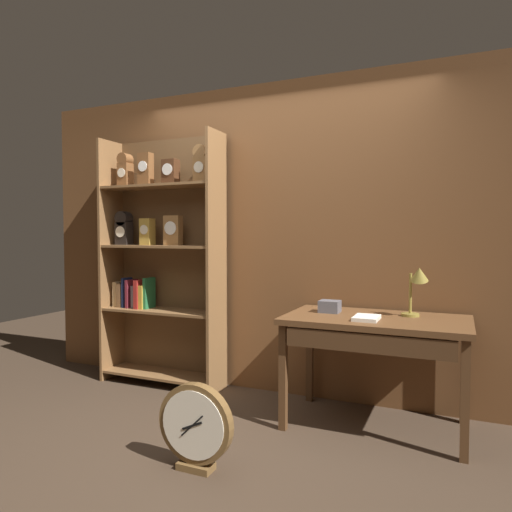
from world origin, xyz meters
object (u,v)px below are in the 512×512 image
bookshelf (160,256)px  toolbox_small (330,306)px  round_clock_large (195,426)px  desk_lamp (417,283)px  workbench (375,330)px  open_repair_manual (367,318)px

bookshelf → toolbox_small: bookshelf is taller
bookshelf → round_clock_large: (1.10, -1.24, -0.89)m
desk_lamp → toolbox_small: bearing=-177.1°
desk_lamp → bookshelf: bearing=176.9°
bookshelf → desk_lamp: size_ratio=6.00×
bookshelf → round_clock_large: 1.88m
desk_lamp → workbench: bearing=-154.2°
bookshelf → open_repair_manual: bookshelf is taller
bookshelf → toolbox_small: 1.63m
workbench → toolbox_small: 0.38m
toolbox_small → round_clock_large: 1.31m
open_repair_manual → round_clock_large: size_ratio=0.44×
bookshelf → open_repair_manual: 1.96m
workbench → open_repair_manual: open_repair_manual is taller
bookshelf → toolbox_small: bearing=-5.3°
toolbox_small → bookshelf: bearing=174.7°
workbench → round_clock_large: 1.36m
workbench → toolbox_small: toolbox_small is taller
open_repair_manual → bookshelf: bearing=169.8°
desk_lamp → round_clock_large: bearing=-134.2°
toolbox_small → round_clock_large: size_ratio=0.30×
workbench → bookshelf: bearing=172.9°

